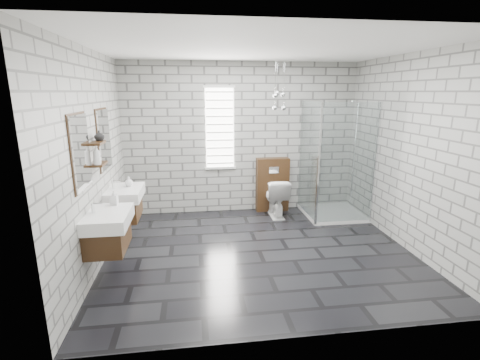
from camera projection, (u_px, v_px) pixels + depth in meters
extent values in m
cube|color=black|center=(259.00, 252.00, 4.91)|extent=(4.20, 3.60, 0.02)
cube|color=white|center=(262.00, 47.00, 4.24)|extent=(4.20, 3.60, 0.02)
cube|color=#A2A29C|center=(242.00, 139.00, 6.31)|extent=(4.20, 0.02, 2.70)
cube|color=#A2A29C|center=(303.00, 197.00, 2.84)|extent=(4.20, 0.02, 2.70)
cube|color=#A2A29C|center=(93.00, 161.00, 4.30)|extent=(0.02, 3.60, 2.70)
cube|color=#A2A29C|center=(409.00, 153.00, 4.85)|extent=(0.02, 3.60, 2.70)
cube|color=#3E2613|center=(108.00, 237.00, 4.02)|extent=(0.42, 0.62, 0.30)
cube|color=silver|center=(126.00, 234.00, 4.04)|extent=(0.02, 0.35, 0.01)
cube|color=white|center=(108.00, 219.00, 3.97)|extent=(0.47, 0.70, 0.15)
cylinder|color=silver|center=(93.00, 208.00, 3.91)|extent=(0.04, 0.04, 0.12)
cylinder|color=silver|center=(97.00, 204.00, 3.91)|extent=(0.10, 0.02, 0.02)
cube|color=white|center=(81.00, 152.00, 3.75)|extent=(0.03, 0.55, 0.80)
cube|color=#3E2613|center=(80.00, 152.00, 3.75)|extent=(0.01, 0.59, 0.84)
cube|color=#3E2613|center=(125.00, 208.00, 5.01)|extent=(0.42, 0.62, 0.30)
cube|color=silver|center=(139.00, 206.00, 5.03)|extent=(0.02, 0.35, 0.01)
cube|color=white|center=(125.00, 193.00, 4.96)|extent=(0.47, 0.70, 0.15)
cylinder|color=silver|center=(113.00, 184.00, 4.91)|extent=(0.04, 0.04, 0.12)
cylinder|color=silver|center=(116.00, 181.00, 4.90)|extent=(0.10, 0.02, 0.02)
cube|color=white|center=(104.00, 139.00, 4.74)|extent=(0.03, 0.55, 0.80)
cube|color=#3E2613|center=(103.00, 139.00, 4.74)|extent=(0.01, 0.59, 0.84)
cube|color=#3E2613|center=(99.00, 164.00, 4.27)|extent=(0.14, 0.30, 0.03)
cube|color=#3E2613|center=(97.00, 143.00, 4.21)|extent=(0.14, 0.30, 0.03)
cube|color=white|center=(220.00, 128.00, 6.19)|extent=(0.50, 0.02, 1.40)
cube|color=white|center=(219.00, 87.00, 5.99)|extent=(0.56, 0.04, 0.04)
cube|color=white|center=(220.00, 168.00, 6.35)|extent=(0.56, 0.04, 0.04)
cube|color=white|center=(220.00, 163.00, 6.32)|extent=(0.48, 0.01, 0.02)
cube|color=white|center=(220.00, 156.00, 6.29)|extent=(0.48, 0.01, 0.02)
cube|color=white|center=(220.00, 148.00, 6.25)|extent=(0.48, 0.01, 0.02)
cube|color=white|center=(220.00, 140.00, 6.22)|extent=(0.48, 0.01, 0.02)
cube|color=white|center=(220.00, 132.00, 6.18)|extent=(0.48, 0.01, 0.02)
cube|color=white|center=(220.00, 124.00, 6.15)|extent=(0.48, 0.01, 0.02)
cube|color=white|center=(220.00, 116.00, 6.12)|extent=(0.48, 0.01, 0.02)
cube|color=white|center=(219.00, 108.00, 6.08)|extent=(0.48, 0.01, 0.02)
cube|color=white|center=(219.00, 100.00, 6.05)|extent=(0.48, 0.01, 0.03)
cube|color=white|center=(219.00, 92.00, 6.01)|extent=(0.48, 0.01, 0.03)
cube|color=#3E2613|center=(272.00, 184.00, 6.49)|extent=(0.60, 0.20, 1.00)
cube|color=silver|center=(274.00, 170.00, 6.31)|extent=(0.18, 0.01, 0.12)
cube|color=white|center=(332.00, 213.00, 6.35)|extent=(1.00, 1.00, 0.06)
cube|color=silver|center=(348.00, 165.00, 5.64)|extent=(1.00, 0.01, 2.00)
cube|color=silver|center=(309.00, 160.00, 6.04)|extent=(0.01, 1.00, 2.00)
cube|color=silver|center=(319.00, 166.00, 5.57)|extent=(0.03, 0.03, 2.00)
cube|color=silver|center=(375.00, 164.00, 5.70)|extent=(0.03, 0.03, 2.00)
cylinder|color=silver|center=(354.00, 153.00, 6.34)|extent=(0.02, 0.02, 1.80)
cylinder|color=silver|center=(354.00, 101.00, 6.10)|extent=(0.14, 0.14, 0.02)
sphere|color=silver|center=(275.00, 96.00, 5.67)|extent=(0.09, 0.09, 0.09)
cylinder|color=silver|center=(276.00, 76.00, 5.59)|extent=(0.01, 0.01, 0.53)
sphere|color=silver|center=(284.00, 108.00, 5.80)|extent=(0.09, 0.09, 0.09)
cylinder|color=silver|center=(284.00, 82.00, 5.70)|extent=(0.01, 0.01, 0.74)
sphere|color=silver|center=(277.00, 93.00, 5.84)|extent=(0.09, 0.09, 0.09)
cylinder|color=silver|center=(277.00, 75.00, 5.77)|extent=(0.01, 0.01, 0.49)
sphere|color=silver|center=(275.00, 108.00, 5.84)|extent=(0.09, 0.09, 0.09)
cylinder|color=silver|center=(275.00, 82.00, 5.73)|extent=(0.01, 0.01, 0.73)
sphere|color=silver|center=(283.00, 95.00, 5.82)|extent=(0.09, 0.09, 0.09)
cylinder|color=silver|center=(283.00, 76.00, 5.74)|extent=(0.01, 0.01, 0.52)
imported|color=white|center=(276.00, 197.00, 6.24)|extent=(0.39, 0.68, 0.69)
imported|color=#B2B2B2|center=(114.00, 197.00, 4.20)|extent=(0.09, 0.09, 0.18)
imported|color=#B2B2B2|center=(129.00, 181.00, 5.02)|extent=(0.14, 0.14, 0.15)
imported|color=#B2B2B2|center=(97.00, 155.00, 4.13)|extent=(0.11, 0.11, 0.23)
imported|color=#B2B2B2|center=(99.00, 136.00, 4.27)|extent=(0.13, 0.13, 0.13)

